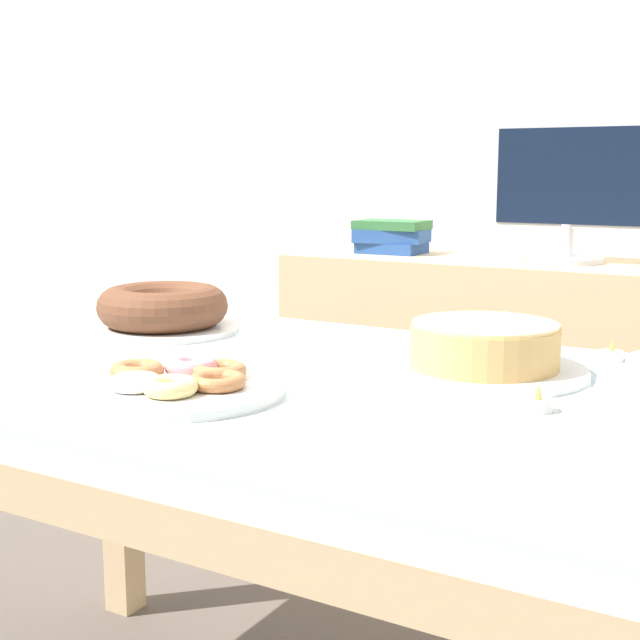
{
  "coord_description": "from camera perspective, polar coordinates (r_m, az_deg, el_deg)",
  "views": [
    {
      "loc": [
        0.75,
        -1.13,
        1.07
      ],
      "look_at": [
        -0.01,
        0.15,
        0.82
      ],
      "focal_mm": 50.0,
      "sensor_mm": 36.0,
      "label": 1
    }
  ],
  "objects": [
    {
      "name": "tealight_right_edge",
      "position": [
        1.54,
        18.15,
        -2.11
      ],
      "size": [
        0.04,
        0.04,
        0.04
      ],
      "color": "silver",
      "rests_on": "dining_table"
    },
    {
      "name": "computer_monitor",
      "position": [
        2.54,
        15.64,
        7.81
      ],
      "size": [
        0.42,
        0.2,
        0.38
      ],
      "color": "silver",
      "rests_on": "sideboard"
    },
    {
      "name": "tealight_near_front",
      "position": [
        1.2,
        13.78,
        -5.22
      ],
      "size": [
        0.04,
        0.04,
        0.04
      ],
      "color": "silver",
      "rests_on": "dining_table"
    },
    {
      "name": "wall_back",
      "position": [
        2.86,
        15.91,
        13.98
      ],
      "size": [
        8.0,
        0.1,
        2.6
      ],
      "primitive_type": "cube",
      "color": "white",
      "rests_on": "ground"
    },
    {
      "name": "book_stack",
      "position": [
        2.74,
        4.62,
        5.36
      ],
      "size": [
        0.23,
        0.17,
        0.1
      ],
      "color": "#23478C",
      "rests_on": "sideboard"
    },
    {
      "name": "dining_table",
      "position": [
        1.42,
        -2.85,
        -7.09
      ],
      "size": [
        1.53,
        0.89,
        0.76
      ],
      "color": "silver",
      "rests_on": "ground"
    },
    {
      "name": "sideboard",
      "position": [
        2.65,
        13.32,
        -5.06
      ],
      "size": [
        1.45,
        0.44,
        0.81
      ],
      "color": "#D1B284",
      "rests_on": "ground"
    },
    {
      "name": "cake_chocolate_round",
      "position": [
        1.39,
        10.47,
        -1.97
      ],
      "size": [
        0.32,
        0.32,
        0.08
      ],
      "color": "white",
      "rests_on": "dining_table"
    },
    {
      "name": "pastry_platter",
      "position": [
        1.27,
        -9.0,
        -4.06
      ],
      "size": [
        0.3,
        0.3,
        0.04
      ],
      "color": "white",
      "rests_on": "dining_table"
    },
    {
      "name": "cake_golden_bundt",
      "position": [
        1.74,
        -10.02,
        0.63
      ],
      "size": [
        0.29,
        0.29,
        0.09
      ],
      "color": "white",
      "rests_on": "dining_table"
    }
  ]
}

